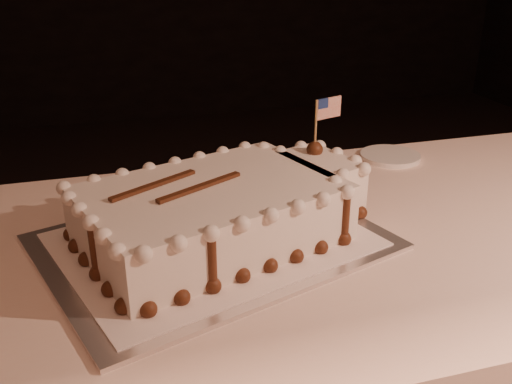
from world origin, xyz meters
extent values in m
cube|color=silver|center=(-0.08, 0.61, 0.75)|extent=(0.67, 0.58, 0.01)
cube|color=white|center=(-0.08, 0.61, 0.76)|extent=(0.60, 0.52, 0.00)
cube|color=white|center=(-0.08, 0.61, 0.81)|extent=(0.49, 0.40, 0.10)
cube|color=white|center=(0.15, 0.68, 0.81)|extent=(0.15, 0.18, 0.10)
sphere|color=#512714|center=(-0.22, 0.42, 0.77)|extent=(0.03, 0.03, 0.03)
sphere|color=#512714|center=(-0.17, 0.43, 0.77)|extent=(0.03, 0.03, 0.03)
sphere|color=#512714|center=(-0.12, 0.45, 0.77)|extent=(0.03, 0.03, 0.03)
sphere|color=#512714|center=(-0.07, 0.47, 0.77)|extent=(0.03, 0.03, 0.03)
sphere|color=#512714|center=(-0.02, 0.48, 0.77)|extent=(0.03, 0.03, 0.03)
sphere|color=#512714|center=(0.03, 0.50, 0.77)|extent=(0.03, 0.03, 0.03)
sphere|color=#512714|center=(0.08, 0.51, 0.77)|extent=(0.03, 0.03, 0.03)
sphere|color=#512714|center=(0.13, 0.53, 0.77)|extent=(0.03, 0.03, 0.03)
sphere|color=#512714|center=(0.13, 0.57, 0.77)|extent=(0.03, 0.03, 0.03)
sphere|color=#512714|center=(0.16, 0.60, 0.77)|extent=(0.03, 0.03, 0.03)
sphere|color=#512714|center=(0.21, 0.62, 0.77)|extent=(0.03, 0.03, 0.03)
sphere|color=#512714|center=(0.21, 0.66, 0.77)|extent=(0.03, 0.03, 0.03)
sphere|color=#512714|center=(0.19, 0.71, 0.77)|extent=(0.03, 0.03, 0.03)
sphere|color=#512714|center=(0.18, 0.76, 0.77)|extent=(0.03, 0.03, 0.03)
sphere|color=#512714|center=(0.14, 0.77, 0.77)|extent=(0.03, 0.03, 0.03)
sphere|color=#512714|center=(0.09, 0.75, 0.77)|extent=(0.03, 0.03, 0.03)
sphere|color=#512714|center=(0.06, 0.78, 0.77)|extent=(0.03, 0.03, 0.03)
sphere|color=#512714|center=(0.03, 0.79, 0.77)|extent=(0.03, 0.03, 0.03)
sphere|color=#512714|center=(-0.02, 0.78, 0.77)|extent=(0.03, 0.03, 0.03)
sphere|color=#512714|center=(-0.07, 0.76, 0.77)|extent=(0.03, 0.03, 0.03)
sphere|color=#512714|center=(-0.12, 0.74, 0.77)|extent=(0.03, 0.03, 0.03)
sphere|color=#512714|center=(-0.17, 0.73, 0.77)|extent=(0.03, 0.03, 0.03)
sphere|color=#512714|center=(-0.22, 0.71, 0.77)|extent=(0.03, 0.03, 0.03)
sphere|color=#512714|center=(-0.27, 0.70, 0.77)|extent=(0.03, 0.03, 0.03)
sphere|color=#512714|center=(-0.32, 0.68, 0.77)|extent=(0.03, 0.03, 0.03)
sphere|color=#512714|center=(-0.31, 0.63, 0.77)|extent=(0.03, 0.03, 0.03)
sphere|color=#512714|center=(-0.30, 0.58, 0.77)|extent=(0.03, 0.03, 0.03)
sphere|color=#512714|center=(-0.28, 0.53, 0.77)|extent=(0.03, 0.03, 0.03)
sphere|color=#512714|center=(-0.27, 0.48, 0.77)|extent=(0.03, 0.03, 0.03)
sphere|color=#512714|center=(-0.25, 0.43, 0.77)|extent=(0.03, 0.03, 0.03)
sphere|color=white|center=(-0.22, 0.42, 0.86)|extent=(0.03, 0.03, 0.03)
sphere|color=white|center=(-0.17, 0.43, 0.86)|extent=(0.03, 0.03, 0.03)
sphere|color=white|center=(-0.12, 0.45, 0.86)|extent=(0.03, 0.03, 0.03)
sphere|color=white|center=(-0.07, 0.47, 0.86)|extent=(0.03, 0.03, 0.03)
sphere|color=white|center=(-0.02, 0.48, 0.86)|extent=(0.03, 0.03, 0.03)
sphere|color=white|center=(0.03, 0.50, 0.86)|extent=(0.03, 0.03, 0.03)
sphere|color=white|center=(0.08, 0.51, 0.86)|extent=(0.03, 0.03, 0.03)
sphere|color=white|center=(0.13, 0.53, 0.86)|extent=(0.03, 0.03, 0.03)
sphere|color=white|center=(0.13, 0.57, 0.86)|extent=(0.03, 0.03, 0.03)
sphere|color=white|center=(0.16, 0.60, 0.86)|extent=(0.03, 0.03, 0.03)
sphere|color=white|center=(0.21, 0.62, 0.86)|extent=(0.03, 0.03, 0.03)
sphere|color=white|center=(0.21, 0.66, 0.86)|extent=(0.03, 0.03, 0.03)
sphere|color=white|center=(0.19, 0.71, 0.86)|extent=(0.03, 0.03, 0.03)
sphere|color=white|center=(0.18, 0.76, 0.86)|extent=(0.03, 0.03, 0.03)
sphere|color=white|center=(0.14, 0.77, 0.86)|extent=(0.03, 0.03, 0.03)
sphere|color=white|center=(0.09, 0.75, 0.86)|extent=(0.03, 0.03, 0.03)
sphere|color=white|center=(0.06, 0.78, 0.86)|extent=(0.03, 0.03, 0.03)
sphere|color=white|center=(0.03, 0.79, 0.86)|extent=(0.03, 0.03, 0.03)
sphere|color=white|center=(-0.02, 0.78, 0.86)|extent=(0.03, 0.03, 0.03)
sphere|color=white|center=(-0.07, 0.76, 0.86)|extent=(0.03, 0.03, 0.03)
sphere|color=white|center=(-0.12, 0.74, 0.86)|extent=(0.03, 0.03, 0.03)
sphere|color=white|center=(-0.17, 0.73, 0.86)|extent=(0.03, 0.03, 0.03)
sphere|color=white|center=(-0.22, 0.71, 0.86)|extent=(0.03, 0.03, 0.03)
sphere|color=white|center=(-0.27, 0.70, 0.86)|extent=(0.03, 0.03, 0.03)
sphere|color=white|center=(-0.32, 0.68, 0.86)|extent=(0.03, 0.03, 0.03)
sphere|color=white|center=(-0.31, 0.63, 0.86)|extent=(0.03, 0.03, 0.03)
sphere|color=white|center=(-0.30, 0.58, 0.86)|extent=(0.03, 0.03, 0.03)
sphere|color=white|center=(-0.28, 0.53, 0.86)|extent=(0.03, 0.03, 0.03)
sphere|color=white|center=(-0.27, 0.48, 0.86)|extent=(0.03, 0.03, 0.03)
sphere|color=white|center=(-0.25, 0.43, 0.86)|extent=(0.03, 0.03, 0.03)
cylinder|color=#512714|center=(-0.12, 0.45, 0.81)|extent=(0.01, 0.01, 0.09)
sphere|color=#512714|center=(-0.12, 0.45, 0.77)|extent=(0.02, 0.02, 0.02)
cylinder|color=#512714|center=(0.13, 0.53, 0.81)|extent=(0.01, 0.01, 0.09)
sphere|color=#512714|center=(0.13, 0.53, 0.77)|extent=(0.02, 0.02, 0.02)
cylinder|color=#512714|center=(0.19, 0.71, 0.81)|extent=(0.01, 0.01, 0.09)
sphere|color=#512714|center=(0.19, 0.71, 0.77)|extent=(0.02, 0.02, 0.02)
cylinder|color=#512714|center=(0.03, 0.79, 0.81)|extent=(0.01, 0.01, 0.09)
sphere|color=#512714|center=(0.03, 0.79, 0.77)|extent=(0.02, 0.02, 0.02)
cylinder|color=#512714|center=(-0.22, 0.71, 0.81)|extent=(0.01, 0.01, 0.09)
sphere|color=#512714|center=(-0.22, 0.71, 0.77)|extent=(0.02, 0.02, 0.02)
cylinder|color=#512714|center=(-0.28, 0.53, 0.81)|extent=(0.01, 0.01, 0.09)
sphere|color=#512714|center=(-0.28, 0.53, 0.77)|extent=(0.02, 0.02, 0.02)
cube|color=#512714|center=(-0.18, 0.63, 0.86)|extent=(0.15, 0.10, 0.01)
cube|color=#512714|center=(-0.10, 0.60, 0.86)|extent=(0.16, 0.09, 0.01)
sphere|color=#512714|center=(0.15, 0.72, 0.87)|extent=(0.03, 0.03, 0.03)
cylinder|color=#B3844C|center=(0.15, 0.72, 0.91)|extent=(0.00, 0.00, 0.12)
cube|color=red|center=(0.18, 0.72, 0.95)|extent=(0.06, 0.02, 0.04)
cube|color=navy|center=(0.16, 0.72, 0.96)|extent=(0.02, 0.01, 0.02)
cylinder|color=white|center=(0.43, 0.91, 0.76)|extent=(0.15, 0.15, 0.01)
camera|label=1|loc=(-0.26, -0.26, 1.24)|focal=40.00mm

